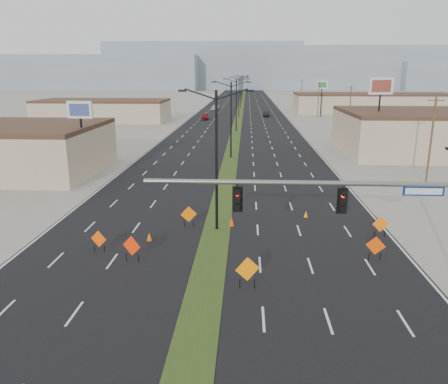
{
  "coord_description": "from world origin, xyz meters",
  "views": [
    {
      "loc": [
        2.1,
        -18.14,
        11.13
      ],
      "look_at": [
        0.6,
        10.75,
        3.2
      ],
      "focal_mm": 35.0,
      "sensor_mm": 36.0,
      "label": 1
    }
  ],
  "objects_px": {
    "streetlight_4": "(241,91)",
    "pole_sign_east_far": "(322,88)",
    "cone_0": "(149,237)",
    "cone_2": "(306,214)",
    "streetlight_6": "(243,86)",
    "pole_sign_east_near": "(381,91)",
    "streetlight_1": "(231,117)",
    "car_left": "(205,117)",
    "car_mid": "(266,114)",
    "car_far": "(215,108)",
    "construction_sign_3": "(247,270)",
    "streetlight_5": "(242,88)",
    "construction_sign_1": "(132,247)",
    "streetlight_0": "(216,157)",
    "construction_sign_0": "(99,240)",
    "construction_sign_4": "(376,247)",
    "cone_3": "(223,181)",
    "signal_mast": "(381,211)",
    "pole_sign_west": "(80,116)",
    "construction_sign_5": "(381,225)",
    "streetlight_3": "(239,96)",
    "cone_1": "(232,222)",
    "streetlight_2": "(236,103)"
  },
  "relations": [
    {
      "from": "streetlight_1",
      "to": "car_left",
      "type": "relative_size",
      "value": 2.32
    },
    {
      "from": "car_left",
      "to": "car_mid",
      "type": "distance_m",
      "value": 17.81
    },
    {
      "from": "car_mid",
      "to": "cone_1",
      "type": "bearing_deg",
      "value": -95.43
    },
    {
      "from": "construction_sign_1",
      "to": "cone_2",
      "type": "relative_size",
      "value": 3.08
    },
    {
      "from": "streetlight_1",
      "to": "construction_sign_4",
      "type": "bearing_deg",
      "value": -73.07
    },
    {
      "from": "streetlight_5",
      "to": "car_left",
      "type": "distance_m",
      "value": 63.43
    },
    {
      "from": "streetlight_1",
      "to": "car_left",
      "type": "distance_m",
      "value": 50.19
    },
    {
      "from": "car_far",
      "to": "pole_sign_east_far",
      "type": "xyz_separation_m",
      "value": [
        28.87,
        -20.29,
        6.66
      ]
    },
    {
      "from": "streetlight_1",
      "to": "car_mid",
      "type": "height_order",
      "value": "streetlight_1"
    },
    {
      "from": "car_left",
      "to": "pole_sign_east_far",
      "type": "distance_m",
      "value": 31.37
    },
    {
      "from": "streetlight_0",
      "to": "cone_0",
      "type": "bearing_deg",
      "value": -150.71
    },
    {
      "from": "car_left",
      "to": "construction_sign_4",
      "type": "xyz_separation_m",
      "value": [
        18.29,
        -82.26,
        0.17
      ]
    },
    {
      "from": "streetlight_4",
      "to": "construction_sign_5",
      "type": "distance_m",
      "value": 113.63
    },
    {
      "from": "construction_sign_4",
      "to": "cone_1",
      "type": "bearing_deg",
      "value": 164.54
    },
    {
      "from": "streetlight_0",
      "to": "construction_sign_1",
      "type": "relative_size",
      "value": 6.02
    },
    {
      "from": "signal_mast",
      "to": "construction_sign_3",
      "type": "relative_size",
      "value": 9.06
    },
    {
      "from": "cone_0",
      "to": "cone_2",
      "type": "relative_size",
      "value": 1.08
    },
    {
      "from": "cone_2",
      "to": "car_far",
      "type": "bearing_deg",
      "value": 98.05
    },
    {
      "from": "streetlight_6",
      "to": "streetlight_4",
      "type": "bearing_deg",
      "value": -90.0
    },
    {
      "from": "streetlight_2",
      "to": "car_far",
      "type": "relative_size",
      "value": 1.95
    },
    {
      "from": "streetlight_6",
      "to": "cone_1",
      "type": "bearing_deg",
      "value": -89.64
    },
    {
      "from": "streetlight_3",
      "to": "cone_2",
      "type": "xyz_separation_m",
      "value": [
        6.89,
        -80.87,
        -5.15
      ]
    },
    {
      "from": "streetlight_6",
      "to": "car_left",
      "type": "relative_size",
      "value": 2.32
    },
    {
      "from": "streetlight_6",
      "to": "construction_sign_4",
      "type": "height_order",
      "value": "streetlight_6"
    },
    {
      "from": "streetlight_3",
      "to": "streetlight_4",
      "type": "relative_size",
      "value": 1.0
    },
    {
      "from": "construction_sign_1",
      "to": "cone_2",
      "type": "xyz_separation_m",
      "value": [
        11.64,
        9.08,
        -0.71
      ]
    },
    {
      "from": "cone_3",
      "to": "pole_sign_east_far",
      "type": "xyz_separation_m",
      "value": [
        21.46,
        71.99,
        7.09
      ]
    },
    {
      "from": "construction_sign_5",
      "to": "streetlight_3",
      "type": "bearing_deg",
      "value": 95.52
    },
    {
      "from": "streetlight_3",
      "to": "construction_sign_1",
      "type": "xyz_separation_m",
      "value": [
        -4.75,
        -89.96,
        -4.44
      ]
    },
    {
      "from": "streetlight_0",
      "to": "cone_2",
      "type": "relative_size",
      "value": 18.55
    },
    {
      "from": "streetlight_5",
      "to": "construction_sign_1",
      "type": "bearing_deg",
      "value": -91.86
    },
    {
      "from": "streetlight_6",
      "to": "pole_sign_east_near",
      "type": "xyz_separation_m",
      "value": [
        20.23,
        -136.3,
        3.24
      ]
    },
    {
      "from": "car_mid",
      "to": "pole_sign_west",
      "type": "bearing_deg",
      "value": -109.07
    },
    {
      "from": "car_far",
      "to": "construction_sign_3",
      "type": "relative_size",
      "value": 2.86
    },
    {
      "from": "construction_sign_3",
      "to": "pole_sign_east_far",
      "type": "bearing_deg",
      "value": 59.64
    },
    {
      "from": "construction_sign_3",
      "to": "streetlight_2",
      "type": "bearing_deg",
      "value": 72.93
    },
    {
      "from": "signal_mast",
      "to": "construction_sign_5",
      "type": "distance_m",
      "value": 10.28
    },
    {
      "from": "streetlight_1",
      "to": "streetlight_6",
      "type": "bearing_deg",
      "value": 90.0
    },
    {
      "from": "streetlight_3",
      "to": "pole_sign_east_near",
      "type": "distance_m",
      "value": 56.17
    },
    {
      "from": "streetlight_2",
      "to": "construction_sign_3",
      "type": "height_order",
      "value": "streetlight_2"
    },
    {
      "from": "construction_sign_5",
      "to": "construction_sign_1",
      "type": "bearing_deg",
      "value": -165.08
    },
    {
      "from": "streetlight_0",
      "to": "construction_sign_0",
      "type": "height_order",
      "value": "streetlight_0"
    },
    {
      "from": "cone_2",
      "to": "car_mid",
      "type": "bearing_deg",
      "value": 89.83
    },
    {
      "from": "streetlight_4",
      "to": "pole_sign_east_far",
      "type": "distance_m",
      "value": 33.82
    },
    {
      "from": "streetlight_0",
      "to": "streetlight_2",
      "type": "distance_m",
      "value": 56.0
    },
    {
      "from": "streetlight_3",
      "to": "pole_sign_east_near",
      "type": "relative_size",
      "value": 0.95
    },
    {
      "from": "car_far",
      "to": "construction_sign_0",
      "type": "xyz_separation_m",
      "value": [
        0.44,
        -110.66,
        0.11
      ]
    },
    {
      "from": "streetlight_0",
      "to": "streetlight_4",
      "type": "xyz_separation_m",
      "value": [
        0.0,
        112.0,
        0.0
      ]
    },
    {
      "from": "cone_0",
      "to": "cone_1",
      "type": "distance_m",
      "value": 6.43
    },
    {
      "from": "signal_mast",
      "to": "car_mid",
      "type": "relative_size",
      "value": 3.92
    }
  ]
}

